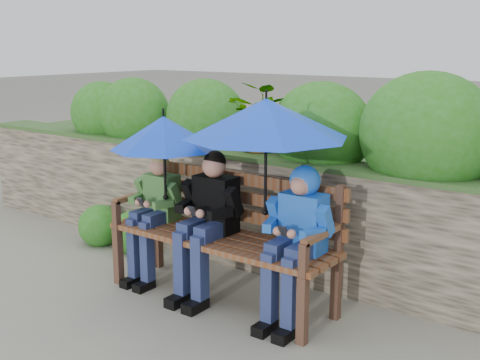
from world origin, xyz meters
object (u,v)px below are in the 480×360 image
Objects in this scene: umbrella_left at (164,133)px; umbrella_right at (266,118)px; boy_left at (154,209)px; boy_middle at (208,216)px; boy_right at (297,230)px; park_bench at (226,227)px.

umbrella_left is 0.96m from umbrella_right.
boy_left is 1.26× the size of umbrella_left.
boy_middle is 1.36× the size of umbrella_left.
umbrella_right is (-0.27, 0.01, 0.77)m from boy_right.
boy_left is 1.38m from boy_right.
park_bench is 0.98m from umbrella_right.
umbrella_left is (-0.53, -0.11, 0.71)m from park_bench.
boy_middle is at bearing -177.15° from umbrella_right.
boy_right is 1.33× the size of umbrella_left.
boy_left is 0.94× the size of boy_right.
boy_left is (-0.69, -0.08, 0.05)m from park_bench.
boy_right is at bearing 0.24° from boy_left.
umbrella_left is (-1.21, -0.04, 0.59)m from boy_right.
boy_left is 0.92× the size of boy_middle.
umbrella_left reaches higher than boy_left.
boy_middle is (-0.11, -0.09, 0.09)m from park_bench.
boy_left is 0.68m from umbrella_left.
boy_right is at bearing -2.19° from umbrella_right.
umbrella_right reaches higher than boy_middle.
umbrella_left is at bearing -10.95° from boy_left.
park_bench is 0.70m from boy_left.
umbrella_left reaches higher than boy_middle.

